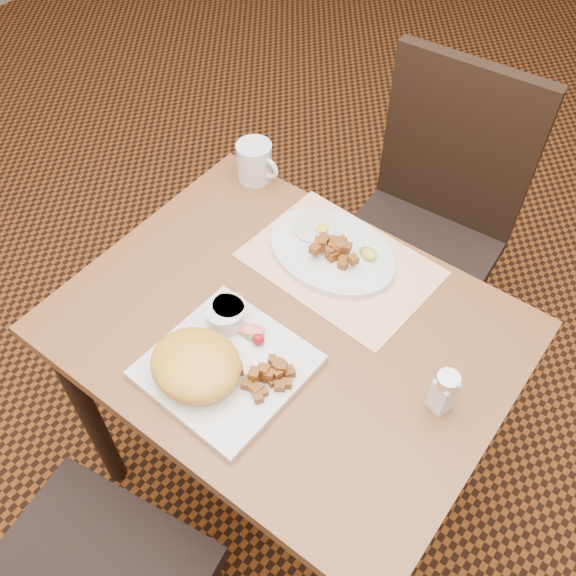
% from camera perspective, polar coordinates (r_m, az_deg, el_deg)
% --- Properties ---
extents(ground, '(8.00, 8.00, 0.00)m').
position_cam_1_polar(ground, '(1.98, -0.09, -16.17)').
color(ground, black).
rests_on(ground, ground).
extents(table, '(0.90, 0.70, 0.75)m').
position_cam_1_polar(table, '(1.41, -0.12, -5.90)').
color(table, brown).
rests_on(table, ground).
extents(chair_far, '(0.45, 0.46, 0.97)m').
position_cam_1_polar(chair_far, '(1.87, 12.42, 6.08)').
color(chair_far, black).
rests_on(chair_far, ground).
extents(placemat, '(0.42, 0.31, 0.00)m').
position_cam_1_polar(placemat, '(1.43, 4.66, 2.14)').
color(placemat, white).
rests_on(placemat, table).
extents(plate_square, '(0.29, 0.29, 0.02)m').
position_cam_1_polar(plate_square, '(1.26, -5.44, -6.96)').
color(plate_square, silver).
rests_on(plate_square, table).
extents(plate_oval, '(0.32, 0.24, 0.02)m').
position_cam_1_polar(plate_oval, '(1.44, 3.93, 3.24)').
color(plate_oval, silver).
rests_on(plate_oval, placemat).
extents(hollandaise_mound, '(0.19, 0.16, 0.07)m').
position_cam_1_polar(hollandaise_mound, '(1.22, -8.24, -6.74)').
color(hollandaise_mound, gold).
rests_on(hollandaise_mound, plate_square).
extents(ramekin, '(0.08, 0.09, 0.04)m').
position_cam_1_polar(ramekin, '(1.29, -5.56, -2.38)').
color(ramekin, silver).
rests_on(ramekin, plate_square).
extents(garnish_sq, '(0.08, 0.05, 0.03)m').
position_cam_1_polar(garnish_sq, '(1.28, -3.14, -4.02)').
color(garnish_sq, '#387223').
rests_on(garnish_sq, plate_square).
extents(fried_egg, '(0.10, 0.10, 0.02)m').
position_cam_1_polar(fried_egg, '(1.47, 2.50, 5.38)').
color(fried_egg, white).
rests_on(fried_egg, plate_oval).
extents(garnish_ov, '(0.05, 0.04, 0.02)m').
position_cam_1_polar(garnish_ov, '(1.42, 7.18, 3.08)').
color(garnish_ov, '#387223').
rests_on(garnish_ov, plate_oval).
extents(salt_shaker, '(0.05, 0.05, 0.10)m').
position_cam_1_polar(salt_shaker, '(1.21, 13.70, -8.90)').
color(salt_shaker, white).
rests_on(salt_shaker, table).
extents(coffee_mug, '(0.12, 0.09, 0.10)m').
position_cam_1_polar(coffee_mug, '(1.60, -2.93, 11.14)').
color(coffee_mug, silver).
rests_on(coffee_mug, table).
extents(home_fries_sq, '(0.12, 0.10, 0.04)m').
position_cam_1_polar(home_fries_sq, '(1.22, -1.87, -7.80)').
color(home_fries_sq, brown).
rests_on(home_fries_sq, plate_square).
extents(home_fries_ov, '(0.11, 0.08, 0.04)m').
position_cam_1_polar(home_fries_ov, '(1.41, 4.12, 3.51)').
color(home_fries_ov, brown).
rests_on(home_fries_ov, plate_oval).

